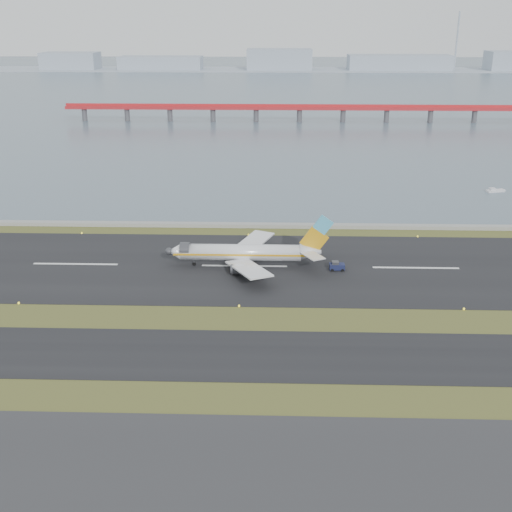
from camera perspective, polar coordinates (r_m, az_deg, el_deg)
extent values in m
plane|color=#364A1A|center=(123.04, -1.71, -6.04)|extent=(1000.00, 1000.00, 0.00)
cube|color=black|center=(112.43, -2.07, -8.75)|extent=(1000.00, 18.00, 0.10)
cube|color=black|center=(150.41, -1.04, -0.90)|extent=(1000.00, 45.00, 0.10)
cube|color=#969691|center=(178.50, -0.58, 2.75)|extent=(1000.00, 2.50, 1.00)
cube|color=#4A5C6A|center=(572.52, 1.09, 15.02)|extent=(1400.00, 800.00, 1.30)
cube|color=red|center=(363.18, 3.90, 12.97)|extent=(260.00, 5.00, 1.60)
cube|color=red|center=(362.99, 3.90, 13.21)|extent=(260.00, 0.40, 1.40)
cylinder|color=#4C4C51|center=(372.93, -11.37, 12.13)|extent=(2.80, 2.80, 7.00)
cylinder|color=#4C4C51|center=(363.80, 3.88, 12.27)|extent=(2.80, 2.80, 7.00)
cylinder|color=#4C4C51|center=(379.54, 18.83, 11.59)|extent=(2.80, 2.80, 7.00)
cube|color=#9AA7B6|center=(731.93, 1.26, 16.22)|extent=(1400.00, 80.00, 1.00)
cube|color=#9AA7B6|center=(765.71, -16.15, 16.33)|extent=(60.00, 35.00, 18.00)
cube|color=#9AA7B6|center=(742.35, -8.45, 16.62)|extent=(90.00, 35.00, 14.00)
cube|color=#9AA7B6|center=(731.16, 2.09, 17.07)|extent=(70.00, 35.00, 22.00)
cube|color=#9AA7B6|center=(743.32, 12.59, 16.45)|extent=(110.00, 35.00, 16.00)
cube|color=#9AA7B6|center=(773.73, 21.71, 15.83)|extent=(50.00, 35.00, 20.00)
cylinder|color=#9AA7B6|center=(755.32, 17.42, 17.76)|extent=(1.80, 1.80, 60.00)
cylinder|color=white|center=(149.21, -1.37, 0.33)|extent=(28.00, 3.80, 3.80)
cone|color=white|center=(150.84, -7.29, 0.39)|extent=(3.20, 3.80, 3.80)
cone|color=white|center=(149.13, 4.86, 0.37)|extent=(5.00, 3.80, 3.80)
cube|color=orange|center=(147.41, -1.41, 0.07)|extent=(31.00, 0.06, 0.45)
cube|color=orange|center=(151.01, -1.33, 0.58)|extent=(31.00, 0.06, 0.45)
cube|color=white|center=(141.43, -0.66, -1.13)|extent=(11.31, 15.89, 1.66)
cube|color=white|center=(157.34, -0.40, 1.15)|extent=(11.31, 15.89, 1.66)
cylinder|color=#393A3E|center=(144.27, -1.29, -1.20)|extent=(4.20, 2.10, 2.10)
cylinder|color=#393A3E|center=(155.46, -1.06, 0.43)|extent=(4.20, 2.10, 2.10)
cube|color=orange|center=(148.21, 5.20, 1.42)|extent=(6.80, 0.35, 6.85)
cube|color=#4BACD4|center=(147.17, 5.99, 2.77)|extent=(4.85, 0.37, 4.90)
cube|color=white|center=(145.42, 5.06, 0.04)|extent=(5.64, 6.80, 0.22)
cube|color=white|center=(152.55, 4.91, 1.04)|extent=(5.64, 6.80, 0.22)
cylinder|color=black|center=(151.27, -5.52, -0.71)|extent=(0.80, 0.28, 0.80)
cylinder|color=black|center=(147.58, -0.83, -1.13)|extent=(1.00, 0.38, 1.00)
cylinder|color=black|center=(152.79, -0.74, -0.35)|extent=(1.00, 0.38, 1.00)
cube|color=#161B3E|center=(148.82, 7.22, -0.93)|extent=(3.48, 2.00, 1.29)
cube|color=#393A3E|center=(148.47, 7.06, -0.62)|extent=(1.54, 1.64, 0.76)
cylinder|color=black|center=(148.12, 6.78, -1.26)|extent=(0.76, 0.34, 0.76)
cylinder|color=black|center=(149.71, 6.72, -1.02)|extent=(0.76, 0.34, 0.76)
cylinder|color=black|center=(148.38, 7.70, -1.27)|extent=(0.76, 0.34, 0.76)
cylinder|color=black|center=(149.97, 7.62, -1.02)|extent=(0.76, 0.34, 0.76)
cube|color=silver|center=(229.27, 20.51, 5.44)|extent=(6.75, 3.96, 0.83)
cube|color=silver|center=(228.28, 20.25, 5.60)|extent=(2.21, 1.98, 0.83)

